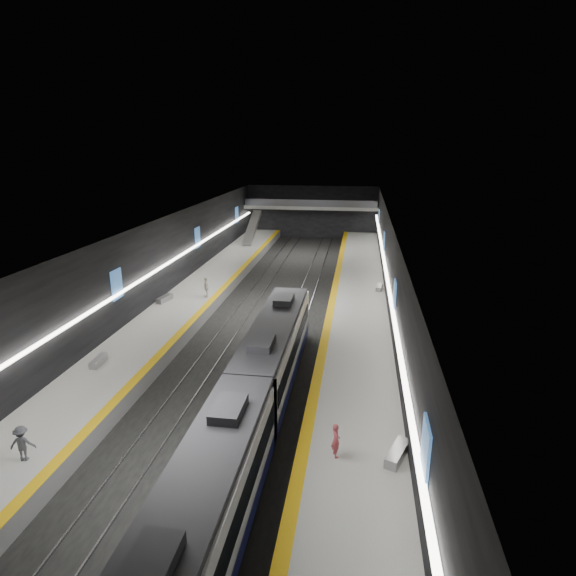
% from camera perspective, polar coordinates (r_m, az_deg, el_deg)
% --- Properties ---
extents(ground, '(70.00, 70.00, 0.00)m').
position_cam_1_polar(ground, '(42.53, -2.00, -2.91)').
color(ground, black).
rests_on(ground, ground).
extents(ceiling, '(20.00, 70.00, 0.04)m').
position_cam_1_polar(ceiling, '(40.51, -2.11, 7.79)').
color(ceiling, beige).
rests_on(ceiling, wall_left).
extents(wall_left, '(0.04, 70.00, 8.00)m').
position_cam_1_polar(wall_left, '(44.24, -14.91, 2.72)').
color(wall_left, black).
rests_on(wall_left, ground).
extents(wall_right, '(0.04, 70.00, 8.00)m').
position_cam_1_polar(wall_right, '(40.75, 11.91, 1.73)').
color(wall_right, black).
rests_on(wall_right, ground).
extents(wall_back, '(20.00, 0.04, 8.00)m').
position_cam_1_polar(wall_back, '(75.40, 2.88, 9.00)').
color(wall_back, black).
rests_on(wall_back, ground).
extents(platform_left, '(5.00, 70.00, 1.00)m').
position_cam_1_polar(platform_left, '(44.30, -11.59, -1.75)').
color(platform_left, slate).
rests_on(platform_left, ground).
extents(tile_surface_left, '(5.00, 70.00, 0.02)m').
position_cam_1_polar(tile_surface_left, '(44.14, -11.63, -1.12)').
color(tile_surface_left, '#A9A9A4').
rests_on(tile_surface_left, platform_left).
extents(tactile_strip_left, '(0.60, 70.00, 0.02)m').
position_cam_1_polar(tactile_strip_left, '(43.44, -8.90, -1.26)').
color(tactile_strip_left, '#E1A70B').
rests_on(tactile_strip_left, platform_left).
extents(platform_right, '(5.00, 70.00, 1.00)m').
position_cam_1_polar(platform_right, '(41.71, 8.19, -2.76)').
color(platform_right, slate).
rests_on(platform_right, ground).
extents(tile_surface_right, '(5.00, 70.00, 0.02)m').
position_cam_1_polar(tile_surface_right, '(41.54, 8.22, -2.10)').
color(tile_surface_right, '#A9A9A4').
rests_on(tile_surface_right, platform_right).
extents(tactile_strip_right, '(0.60, 70.00, 0.02)m').
position_cam_1_polar(tactile_strip_right, '(41.59, 5.19, -1.95)').
color(tactile_strip_right, '#E1A70B').
rests_on(tactile_strip_right, platform_right).
extents(rails, '(6.52, 70.00, 0.12)m').
position_cam_1_polar(rails, '(42.51, -2.00, -2.83)').
color(rails, gray).
rests_on(rails, ground).
extents(train, '(2.69, 29.22, 3.60)m').
position_cam_1_polar(train, '(23.88, -4.72, -14.01)').
color(train, '#10133B').
rests_on(train, ground).
extents(ad_posters, '(19.94, 53.50, 2.20)m').
position_cam_1_polar(ad_posters, '(42.17, -1.81, 3.31)').
color(ad_posters, '#3868A9').
rests_on(ad_posters, wall_left).
extents(cove_light_left, '(0.25, 68.60, 0.12)m').
position_cam_1_polar(cove_light_left, '(44.21, -14.65, 2.47)').
color(cove_light_left, white).
rests_on(cove_light_left, wall_left).
extents(cove_light_right, '(0.25, 68.60, 0.12)m').
position_cam_1_polar(cove_light_right, '(40.79, 11.62, 1.47)').
color(cove_light_right, white).
rests_on(cove_light_right, wall_right).
extents(mezzanine_bridge, '(20.00, 3.00, 1.50)m').
position_cam_1_polar(mezzanine_bridge, '(73.22, 2.72, 9.58)').
color(mezzanine_bridge, gray).
rests_on(mezzanine_bridge, wall_left).
extents(escalator, '(1.20, 7.50, 3.92)m').
position_cam_1_polar(escalator, '(67.97, -4.27, 7.15)').
color(escalator, '#99999E').
rests_on(escalator, platform_left).
extents(bench_left_near, '(0.64, 1.77, 0.42)m').
position_cam_1_polar(bench_left_near, '(32.89, -21.55, -8.06)').
color(bench_left_near, '#99999E').
rests_on(bench_left_near, platform_left).
extents(bench_left_far, '(0.89, 2.01, 0.48)m').
position_cam_1_polar(bench_left_far, '(43.58, -14.40, -1.24)').
color(bench_left_far, '#99999E').
rests_on(bench_left_far, platform_left).
extents(bench_right_near, '(1.26, 2.08, 0.49)m').
position_cam_1_polar(bench_right_near, '(23.01, 12.83, -18.58)').
color(bench_right_near, '#99999E').
rests_on(bench_right_near, platform_right).
extents(bench_right_far, '(0.74, 1.74, 0.41)m').
position_cam_1_polar(bench_right_far, '(46.40, 10.78, 0.08)').
color(bench_right_far, '#99999E').
rests_on(bench_right_far, platform_right).
extents(passenger_right_a, '(0.58, 0.69, 1.61)m').
position_cam_1_polar(passenger_right_a, '(22.40, 5.68, -17.56)').
color(passenger_right_a, '#BE474F').
rests_on(passenger_right_a, platform_right).
extents(passenger_left_a, '(0.69, 1.15, 1.84)m').
position_cam_1_polar(passenger_left_a, '(43.75, -9.66, 0.07)').
color(passenger_left_a, beige).
rests_on(passenger_left_a, platform_left).
extents(passenger_left_b, '(1.19, 0.87, 1.65)m').
position_cam_1_polar(passenger_left_b, '(24.94, -28.97, -15.84)').
color(passenger_left_b, '#45464D').
rests_on(passenger_left_b, platform_left).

